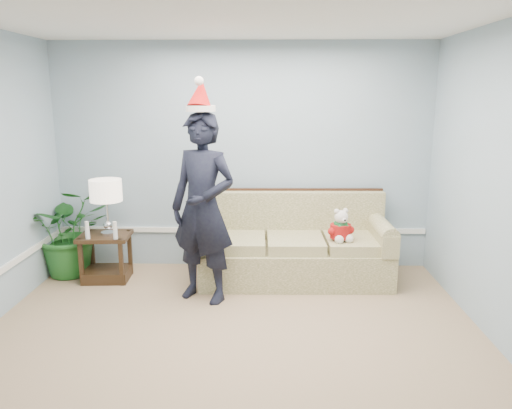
{
  "coord_description": "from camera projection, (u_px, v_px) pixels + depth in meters",
  "views": [
    {
      "loc": [
        0.3,
        -3.45,
        2.1
      ],
      "look_at": [
        0.19,
        1.55,
        0.98
      ],
      "focal_mm": 35.0,
      "sensor_mm": 36.0,
      "label": 1
    }
  ],
  "objects": [
    {
      "name": "room_shell",
      "position": [
        225.0,
        202.0,
        3.54
      ],
      "size": [
        4.54,
        5.04,
        2.74
      ],
      "color": "tan",
      "rests_on": "ground"
    },
    {
      "name": "wainscot_trim",
      "position": [
        117.0,
        265.0,
        4.91
      ],
      "size": [
        4.49,
        4.99,
        0.06
      ],
      "color": "white",
      "rests_on": "room_shell"
    },
    {
      "name": "sofa",
      "position": [
        295.0,
        249.0,
        5.75
      ],
      "size": [
        2.13,
        0.95,
        0.99
      ],
      "rotation": [
        0.0,
        0.0,
        0.02
      ],
      "color": "brown",
      "rests_on": "room_shell"
    },
    {
      "name": "side_table",
      "position": [
        107.0,
        262.0,
        5.72
      ],
      "size": [
        0.58,
        0.5,
        0.54
      ],
      "rotation": [
        0.0,
        0.0,
        0.06
      ],
      "color": "#3A2515",
      "rests_on": "room_shell"
    },
    {
      "name": "table_lamp",
      "position": [
        106.0,
        193.0,
        5.54
      ],
      "size": [
        0.35,
        0.35,
        0.63
      ],
      "color": "silver",
      "rests_on": "side_table"
    },
    {
      "name": "candle_pair",
      "position": [
        101.0,
        231.0,
        5.46
      ],
      "size": [
        0.36,
        0.05,
        0.2
      ],
      "color": "silver",
      "rests_on": "side_table"
    },
    {
      "name": "houseplant",
      "position": [
        71.0,
        231.0,
        5.84
      ],
      "size": [
        1.22,
        1.16,
        1.06
      ],
      "primitive_type": "imported",
      "rotation": [
        0.0,
        0.0,
        0.46
      ],
      "color": "#1E5F21",
      "rests_on": "room_shell"
    },
    {
      "name": "man",
      "position": [
        203.0,
        208.0,
        5.03
      ],
      "size": [
        0.84,
        0.71,
        1.94
      ],
      "primitive_type": "imported",
      "rotation": [
        0.0,
        0.0,
        -0.42
      ],
      "color": "black",
      "rests_on": "room_shell"
    },
    {
      "name": "santa_hat",
      "position": [
        201.0,
        96.0,
        4.8
      ],
      "size": [
        0.35,
        0.38,
        0.34
      ],
      "rotation": [
        0.0,
        0.0,
        -0.26
      ],
      "color": "silver",
      "rests_on": "man"
    },
    {
      "name": "teddy_bear",
      "position": [
        341.0,
        229.0,
        5.44
      ],
      "size": [
        0.28,
        0.29,
        0.37
      ],
      "rotation": [
        0.0,
        0.0,
        0.31
      ],
      "color": "silver",
      "rests_on": "sofa"
    }
  ]
}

